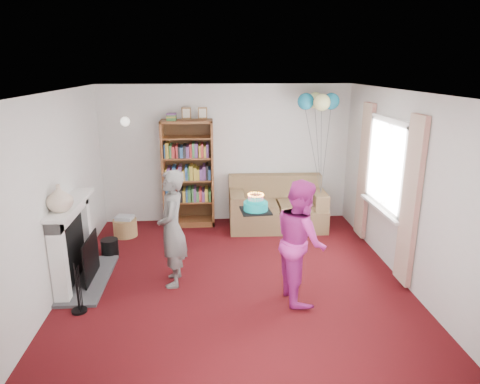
{
  "coord_description": "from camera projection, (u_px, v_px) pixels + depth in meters",
  "views": [
    {
      "loc": [
        -0.34,
        -5.17,
        2.81
      ],
      "look_at": [
        0.1,
        0.6,
        1.09
      ],
      "focal_mm": 32.0,
      "sensor_mm": 36.0,
      "label": 1
    }
  ],
  "objects": [
    {
      "name": "ground",
      "position": [
        236.0,
        282.0,
        5.77
      ],
      "size": [
        5.0,
        5.0,
        0.0
      ],
      "primitive_type": "plane",
      "color": "black",
      "rests_on": "ground"
    },
    {
      "name": "wall_back",
      "position": [
        226.0,
        154.0,
        7.81
      ],
      "size": [
        4.5,
        0.02,
        2.5
      ],
      "primitive_type": "cube",
      "color": "silver",
      "rests_on": "ground"
    },
    {
      "name": "wall_left",
      "position": [
        52.0,
        198.0,
        5.25
      ],
      "size": [
        0.02,
        5.0,
        2.5
      ],
      "primitive_type": "cube",
      "color": "silver",
      "rests_on": "ground"
    },
    {
      "name": "wall_right",
      "position": [
        408.0,
        190.0,
        5.58
      ],
      "size": [
        0.02,
        5.0,
        2.5
      ],
      "primitive_type": "cube",
      "color": "silver",
      "rests_on": "ground"
    },
    {
      "name": "ceiling",
      "position": [
        235.0,
        92.0,
        5.05
      ],
      "size": [
        4.5,
        5.0,
        0.01
      ],
      "primitive_type": "cube",
      "color": "white",
      "rests_on": "wall_back"
    },
    {
      "name": "fireplace",
      "position": [
        77.0,
        246.0,
        5.65
      ],
      "size": [
        0.55,
        1.8,
        1.12
      ],
      "color": "#3F3F42",
      "rests_on": "ground"
    },
    {
      "name": "window_bay",
      "position": [
        385.0,
        181.0,
        6.16
      ],
      "size": [
        0.14,
        2.02,
        2.2
      ],
      "color": "white",
      "rests_on": "ground"
    },
    {
      "name": "wall_sconce",
      "position": [
        125.0,
        121.0,
        7.36
      ],
      "size": [
        0.16,
        0.23,
        0.16
      ],
      "color": "gold",
      "rests_on": "ground"
    },
    {
      "name": "bookcase",
      "position": [
        188.0,
        174.0,
        7.65
      ],
      "size": [
        0.9,
        0.42,
        2.12
      ],
      "color": "#472B14",
      "rests_on": "ground"
    },
    {
      "name": "sofa",
      "position": [
        277.0,
        208.0,
        7.71
      ],
      "size": [
        1.69,
        0.9,
        0.9
      ],
      "rotation": [
        0.0,
        0.0,
        -0.03
      ],
      "color": "brown",
      "rests_on": "ground"
    },
    {
      "name": "wicker_basket",
      "position": [
        125.0,
        227.0,
        7.29
      ],
      "size": [
        0.4,
        0.4,
        0.36
      ],
      "rotation": [
        0.0,
        0.0,
        -0.21
      ],
      "color": "#A3814C",
      "rests_on": "ground"
    },
    {
      "name": "person_striped",
      "position": [
        172.0,
        229.0,
        5.54
      ],
      "size": [
        0.38,
        0.57,
        1.55
      ],
      "primitive_type": "imported",
      "rotation": [
        0.0,
        0.0,
        -1.55
      ],
      "color": "black",
      "rests_on": "ground"
    },
    {
      "name": "person_magenta",
      "position": [
        301.0,
        241.0,
        5.19
      ],
      "size": [
        0.65,
        0.8,
        1.53
      ],
      "primitive_type": "imported",
      "rotation": [
        0.0,
        0.0,
        1.67
      ],
      "color": "#AF2381",
      "rests_on": "ground"
    },
    {
      "name": "birthday_cake",
      "position": [
        256.0,
        206.0,
        5.19
      ],
      "size": [
        0.35,
        0.35,
        0.22
      ],
      "rotation": [
        0.0,
        0.0,
        0.07
      ],
      "color": "black",
      "rests_on": "ground"
    },
    {
      "name": "balloons",
      "position": [
        318.0,
        101.0,
        7.27
      ],
      "size": [
        0.72,
        0.72,
        1.7
      ],
      "color": "#3F3F3F",
      "rests_on": "ground"
    },
    {
      "name": "mantel_vase",
      "position": [
        59.0,
        198.0,
        5.1
      ],
      "size": [
        0.34,
        0.34,
        0.33
      ],
      "primitive_type": "imported",
      "rotation": [
        0.0,
        0.0,
        -0.08
      ],
      "color": "beige",
      "rests_on": "fireplace"
    }
  ]
}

